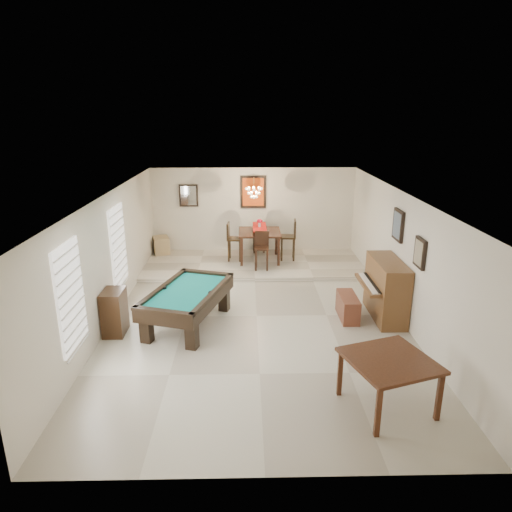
{
  "coord_description": "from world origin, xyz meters",
  "views": [
    {
      "loc": [
        -0.2,
        -8.87,
        4.17
      ],
      "look_at": [
        0.0,
        0.6,
        1.15
      ],
      "focal_mm": 32.0,
      "sensor_mm": 36.0,
      "label": 1
    }
  ],
  "objects_px": {
    "upright_piano": "(379,289)",
    "apothecary_chest": "(114,312)",
    "dining_table": "(260,244)",
    "dining_chair_west": "(235,242)",
    "flower_vase": "(260,223)",
    "pool_table": "(188,308)",
    "chandelier": "(254,189)",
    "dining_chair_north": "(259,236)",
    "corner_bench": "(161,245)",
    "piano_bench": "(348,307)",
    "dining_chair_south": "(262,251)",
    "square_table": "(388,383)",
    "dining_chair_east": "(288,240)"
  },
  "relations": [
    {
      "from": "pool_table",
      "to": "corner_bench",
      "type": "height_order",
      "value": "pool_table"
    },
    {
      "from": "dining_chair_south",
      "to": "dining_chair_north",
      "type": "xyz_separation_m",
      "value": [
        -0.03,
        1.58,
        -0.02
      ]
    },
    {
      "from": "square_table",
      "to": "dining_chair_north",
      "type": "height_order",
      "value": "dining_chair_north"
    },
    {
      "from": "dining_chair_west",
      "to": "chandelier",
      "type": "xyz_separation_m",
      "value": [
        0.54,
        -0.28,
        1.54
      ]
    },
    {
      "from": "apothecary_chest",
      "to": "dining_chair_east",
      "type": "distance_m",
      "value": 5.65
    },
    {
      "from": "dining_chair_east",
      "to": "corner_bench",
      "type": "distance_m",
      "value": 3.78
    },
    {
      "from": "piano_bench",
      "to": "dining_chair_west",
      "type": "xyz_separation_m",
      "value": [
        -2.45,
        3.6,
        0.41
      ]
    },
    {
      "from": "square_table",
      "to": "piano_bench",
      "type": "bearing_deg",
      "value": 88.5
    },
    {
      "from": "pool_table",
      "to": "chandelier",
      "type": "xyz_separation_m",
      "value": [
        1.4,
        3.58,
        1.83
      ]
    },
    {
      "from": "upright_piano",
      "to": "piano_bench",
      "type": "height_order",
      "value": "upright_piano"
    },
    {
      "from": "flower_vase",
      "to": "dining_chair_north",
      "type": "height_order",
      "value": "flower_vase"
    },
    {
      "from": "dining_chair_north",
      "to": "chandelier",
      "type": "bearing_deg",
      "value": 79.98
    },
    {
      "from": "upright_piano",
      "to": "apothecary_chest",
      "type": "relative_size",
      "value": 1.68
    },
    {
      "from": "piano_bench",
      "to": "dining_chair_north",
      "type": "height_order",
      "value": "dining_chair_north"
    },
    {
      "from": "dining_chair_west",
      "to": "dining_chair_south",
      "type": "bearing_deg",
      "value": -133.2
    },
    {
      "from": "square_table",
      "to": "dining_table",
      "type": "bearing_deg",
      "value": 104.15
    },
    {
      "from": "dining_table",
      "to": "piano_bench",
      "type": "bearing_deg",
      "value": -64.0
    },
    {
      "from": "dining_chair_west",
      "to": "flower_vase",
      "type": "bearing_deg",
      "value": -86.77
    },
    {
      "from": "square_table",
      "to": "dining_chair_north",
      "type": "relative_size",
      "value": 1.19
    },
    {
      "from": "piano_bench",
      "to": "apothecary_chest",
      "type": "relative_size",
      "value": 1.0
    },
    {
      "from": "flower_vase",
      "to": "dining_chair_west",
      "type": "xyz_separation_m",
      "value": [
        -0.7,
        0.01,
        -0.54
      ]
    },
    {
      "from": "flower_vase",
      "to": "corner_bench",
      "type": "height_order",
      "value": "flower_vase"
    },
    {
      "from": "dining_chair_west",
      "to": "apothecary_chest",
      "type": "bearing_deg",
      "value": 156.2
    },
    {
      "from": "dining_chair_south",
      "to": "flower_vase",
      "type": "bearing_deg",
      "value": 95.23
    },
    {
      "from": "square_table",
      "to": "apothecary_chest",
      "type": "bearing_deg",
      "value": 152.08
    },
    {
      "from": "pool_table",
      "to": "piano_bench",
      "type": "distance_m",
      "value": 3.32
    },
    {
      "from": "apothecary_chest",
      "to": "flower_vase",
      "type": "bearing_deg",
      "value": 54.9
    },
    {
      "from": "pool_table",
      "to": "flower_vase",
      "type": "distance_m",
      "value": 4.24
    },
    {
      "from": "pool_table",
      "to": "flower_vase",
      "type": "bearing_deg",
      "value": 85.01
    },
    {
      "from": "dining_chair_west",
      "to": "upright_piano",
      "type": "bearing_deg",
      "value": -134.68
    },
    {
      "from": "dining_table",
      "to": "chandelier",
      "type": "xyz_separation_m",
      "value": [
        -0.16,
        -0.27,
        1.6
      ]
    },
    {
      "from": "upright_piano",
      "to": "corner_bench",
      "type": "bearing_deg",
      "value": 141.26
    },
    {
      "from": "dining_chair_south",
      "to": "corner_bench",
      "type": "distance_m",
      "value": 3.31
    },
    {
      "from": "dining_chair_east",
      "to": "dining_chair_south",
      "type": "bearing_deg",
      "value": -38.77
    },
    {
      "from": "dining_chair_west",
      "to": "pool_table",
      "type": "bearing_deg",
      "value": 171.75
    },
    {
      "from": "upright_piano",
      "to": "chandelier",
      "type": "distance_m",
      "value": 4.45
    },
    {
      "from": "pool_table",
      "to": "square_table",
      "type": "distance_m",
      "value": 4.26
    },
    {
      "from": "upright_piano",
      "to": "pool_table",
      "type": "bearing_deg",
      "value": -175.62
    },
    {
      "from": "pool_table",
      "to": "chandelier",
      "type": "distance_m",
      "value": 4.26
    },
    {
      "from": "dining_chair_south",
      "to": "chandelier",
      "type": "distance_m",
      "value": 1.67
    },
    {
      "from": "dining_chair_north",
      "to": "corner_bench",
      "type": "bearing_deg",
      "value": 0.36
    },
    {
      "from": "apothecary_chest",
      "to": "dining_chair_west",
      "type": "bearing_deg",
      "value": 61.91
    },
    {
      "from": "dining_table",
      "to": "dining_chair_west",
      "type": "distance_m",
      "value": 0.7
    },
    {
      "from": "dining_table",
      "to": "dining_chair_north",
      "type": "distance_m",
      "value": 0.79
    },
    {
      "from": "square_table",
      "to": "dining_table",
      "type": "height_order",
      "value": "dining_table"
    },
    {
      "from": "upright_piano",
      "to": "apothecary_chest",
      "type": "height_order",
      "value": "upright_piano"
    },
    {
      "from": "upright_piano",
      "to": "dining_chair_north",
      "type": "xyz_separation_m",
      "value": [
        -2.4,
        4.34,
        -0.02
      ]
    },
    {
      "from": "square_table",
      "to": "flower_vase",
      "type": "bearing_deg",
      "value": 104.15
    },
    {
      "from": "dining_table",
      "to": "dining_chair_west",
      "type": "height_order",
      "value": "dining_chair_west"
    },
    {
      "from": "flower_vase",
      "to": "chandelier",
      "type": "xyz_separation_m",
      "value": [
        -0.16,
        -0.27,
        1.0
      ]
    }
  ]
}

